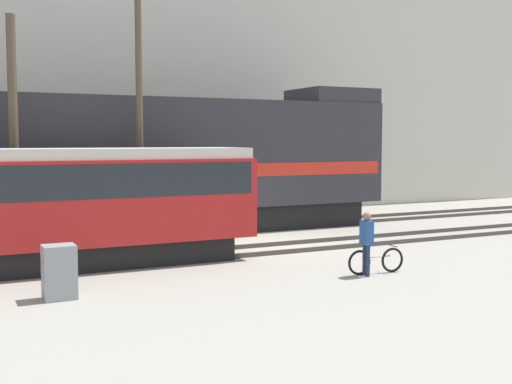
% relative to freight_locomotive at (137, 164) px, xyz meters
% --- Properties ---
extents(ground_plane, '(120.00, 120.00, 0.00)m').
position_rel_freight_locomotive_xyz_m(ground_plane, '(3.53, -3.73, -2.62)').
color(ground_plane, '#9E998C').
extents(track_near, '(60.00, 1.51, 0.14)m').
position_rel_freight_locomotive_xyz_m(track_near, '(3.53, -5.00, -2.55)').
color(track_near, '#47423D').
rests_on(track_near, ground).
extents(track_far, '(60.00, 1.51, 0.14)m').
position_rel_freight_locomotive_xyz_m(track_far, '(3.53, -0.00, -2.55)').
color(track_far, '#47423D').
rests_on(track_far, ground).
extents(building_backdrop, '(42.77, 6.00, 13.21)m').
position_rel_freight_locomotive_xyz_m(building_backdrop, '(3.53, 8.21, 3.98)').
color(building_backdrop, beige).
rests_on(building_backdrop, ground).
extents(freight_locomotive, '(20.00, 3.04, 5.61)m').
position_rel_freight_locomotive_xyz_m(freight_locomotive, '(0.00, 0.00, 0.00)').
color(freight_locomotive, black).
rests_on(freight_locomotive, ground).
extents(streetcar, '(10.10, 2.54, 3.28)m').
position_rel_freight_locomotive_xyz_m(streetcar, '(-3.26, -5.00, -0.74)').
color(streetcar, black).
rests_on(streetcar, ground).
extents(bicycle, '(1.66, 0.44, 0.72)m').
position_rel_freight_locomotive_xyz_m(bicycle, '(3.74, -9.34, -2.29)').
color(bicycle, black).
rests_on(bicycle, ground).
extents(person, '(0.25, 0.38, 1.66)m').
position_rel_freight_locomotive_xyz_m(person, '(3.34, -9.45, -1.61)').
color(person, '#232D4C').
rests_on(person, ground).
extents(utility_pole_left, '(0.27, 0.27, 7.19)m').
position_rel_freight_locomotive_xyz_m(utility_pole_left, '(-4.44, -2.50, 0.98)').
color(utility_pole_left, '#4C3D2D').
rests_on(utility_pole_left, ground).
extents(utility_pole_center, '(0.22, 0.22, 9.77)m').
position_rel_freight_locomotive_xyz_m(utility_pole_center, '(-0.60, -2.50, 2.27)').
color(utility_pole_center, '#4C3D2D').
rests_on(utility_pole_center, ground).
extents(signal_box, '(0.70, 0.60, 1.20)m').
position_rel_freight_locomotive_xyz_m(signal_box, '(-4.16, -8.42, -2.02)').
color(signal_box, gray).
rests_on(signal_box, ground).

